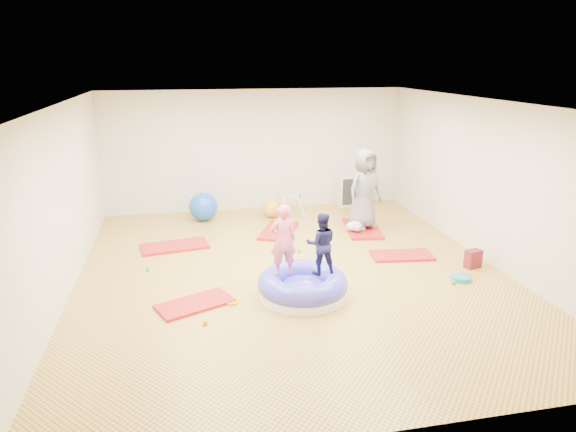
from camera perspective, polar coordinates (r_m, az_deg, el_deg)
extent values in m
cube|color=gold|center=(8.72, 0.40, -6.23)|extent=(7.00, 8.00, 0.01)
cube|color=white|center=(8.04, 0.45, 12.44)|extent=(7.00, 8.00, 0.01)
cube|color=beige|center=(12.12, -3.59, 7.29)|extent=(7.00, 0.01, 2.80)
cube|color=beige|center=(4.66, 10.97, -9.31)|extent=(7.00, 0.01, 2.80)
cube|color=beige|center=(8.29, -23.95, 1.27)|extent=(0.01, 8.00, 2.80)
cube|color=beige|center=(9.61, 21.32, 3.58)|extent=(0.01, 8.00, 2.80)
cube|color=red|center=(7.72, -10.29, -9.57)|extent=(1.21, 0.93, 0.05)
cube|color=red|center=(10.04, -12.47, -3.29)|extent=(1.33, 0.81, 0.05)
cube|color=red|center=(10.68, -1.05, -1.65)|extent=(1.05, 1.37, 0.05)
cube|color=red|center=(9.59, 12.54, -4.30)|extent=(1.16, 0.68, 0.05)
cube|color=red|center=(10.91, 8.28, -1.41)|extent=(0.87, 1.41, 0.05)
cylinder|color=white|center=(7.85, 1.62, -8.40)|extent=(1.32, 1.32, 0.15)
torus|color=#4442D6|center=(7.79, 1.63, -7.48)|extent=(1.36, 1.36, 0.36)
ellipsoid|color=#4442D6|center=(7.82, 1.62, -8.05)|extent=(0.72, 0.72, 0.33)
imported|color=#F56588|center=(7.54, -0.56, -2.35)|extent=(0.42, 0.29, 1.09)
imported|color=#171841|center=(7.62, 3.72, -2.75)|extent=(0.51, 0.42, 0.95)
imported|color=slate|center=(10.67, 8.50, 2.98)|extent=(0.95, 0.80, 1.66)
ellipsoid|color=silver|center=(10.64, 7.39, -1.12)|extent=(0.35, 0.23, 0.20)
sphere|color=tan|center=(10.48, 7.68, -1.26)|extent=(0.17, 0.17, 0.17)
sphere|color=green|center=(9.56, 1.28, -3.86)|extent=(0.07, 0.07, 0.07)
sphere|color=green|center=(9.05, -15.32, -5.73)|extent=(0.07, 0.07, 0.07)
sphere|color=#E45432|center=(9.39, 10.42, -4.55)|extent=(0.07, 0.07, 0.07)
sphere|color=green|center=(8.65, 17.90, -7.04)|extent=(0.07, 0.07, 0.07)
sphere|color=#E45432|center=(9.56, 14.90, -4.46)|extent=(0.07, 0.07, 0.07)
sphere|color=orange|center=(7.17, -9.20, -11.60)|extent=(0.07, 0.07, 0.07)
sphere|color=blue|center=(11.52, -9.39, 1.04)|extent=(0.63, 0.63, 0.63)
sphere|color=gold|center=(11.63, -1.82, 0.87)|extent=(0.42, 0.42, 0.42)
cylinder|color=silver|center=(11.41, -0.68, 0.80)|extent=(0.18, 0.19, 0.48)
cylinder|color=silver|center=(11.79, -1.06, 1.35)|extent=(0.18, 0.19, 0.48)
cylinder|color=silver|center=(11.50, 1.52, 0.93)|extent=(0.18, 0.19, 0.48)
cylinder|color=silver|center=(11.88, 1.07, 1.47)|extent=(0.18, 0.19, 0.48)
cylinder|color=silver|center=(11.59, 0.21, 2.14)|extent=(0.47, 0.03, 0.03)
sphere|color=#E45432|center=(11.54, -0.92, 2.08)|extent=(0.06, 0.06, 0.06)
sphere|color=blue|center=(11.64, 1.34, 2.20)|extent=(0.06, 0.06, 0.06)
cube|color=silver|center=(12.69, 7.22, 2.89)|extent=(0.75, 0.36, 0.75)
cube|color=#242424|center=(12.53, 7.48, 2.69)|extent=(0.64, 0.02, 0.64)
cube|color=silver|center=(12.64, 7.30, 2.83)|extent=(0.02, 0.25, 0.66)
cube|color=silver|center=(12.64, 7.30, 2.83)|extent=(0.66, 0.25, 0.02)
cylinder|color=teal|center=(8.86, 18.65, -6.55)|extent=(0.32, 0.32, 0.07)
cube|color=#A30C15|center=(9.40, 19.88, -4.50)|extent=(0.31, 0.23, 0.32)
cylinder|color=orange|center=(7.71, -6.21, -9.46)|extent=(0.21, 0.21, 0.03)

